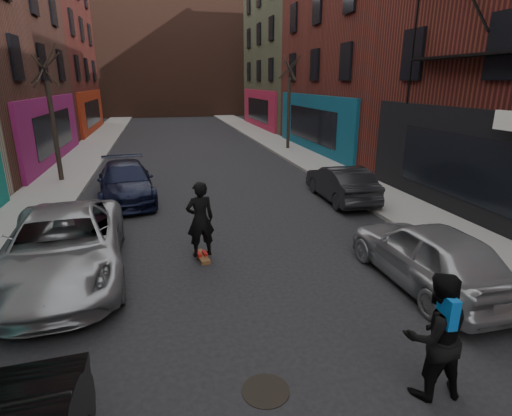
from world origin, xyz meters
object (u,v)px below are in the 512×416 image
parked_left_end (126,182)px  parked_right_far (429,254)px  parked_right_end (341,183)px  manhole (266,391)px  skateboarder (200,219)px  pedestrian (435,336)px  skateboard (202,257)px  parked_left_far (63,246)px  tree_left_far (50,104)px  tree_right_far (289,94)px

parked_left_end → parked_right_far: (6.83, -8.41, 0.04)m
parked_right_end → manhole: 10.20m
skateboarder → pedestrian: skateboarder is taller
skateboard → pedestrian: (2.67, -5.29, 0.90)m
parked_left_far → parked_right_far: size_ratio=1.28×
skateboarder → pedestrian: 5.93m
parked_left_far → skateboard: bearing=-0.0°
parked_right_end → parked_right_far: bearing=83.1°
parked_left_end → parked_right_far: bearing=-57.3°
parked_left_far → pedestrian: bearing=-45.8°
tree_left_far → skateboard: size_ratio=8.12×
tree_right_far → pedestrian: size_ratio=3.61×
pedestrian → manhole: (-2.25, 0.55, -0.94)m
parked_right_end → manhole: size_ratio=5.73×
parked_left_far → pedestrian: (5.76, -5.05, 0.18)m
parked_right_end → skateboard: parked_right_end is taller
parked_left_end → parked_right_end: (7.80, -1.91, -0.03)m
tree_left_far → pedestrian: (7.85, -14.72, -2.43)m
tree_right_far → manhole: size_ratio=9.71×
tree_left_far → tree_right_far: tree_right_far is taller
tree_left_far → pedestrian: size_ratio=3.45×
manhole → parked_right_far: bearing=28.1°
parked_left_far → skateboarder: bearing=-0.0°
tree_right_far → skateboard: bearing=-115.1°
tree_left_far → parked_left_far: (2.09, -9.68, -2.62)m
tree_left_far → skateboarder: bearing=-61.2°
pedestrian → manhole: bearing=-9.4°
tree_left_far → tree_right_far: size_ratio=0.96×
parked_right_end → pedestrian: pedestrian is taller
tree_right_far → parked_right_end: tree_right_far is taller
tree_right_far → skateboard: size_ratio=8.50×
pedestrian → manhole: 2.50m
skateboard → parked_right_end: bearing=25.8°
pedestrian → manhole: pedestrian is taller
skateboard → pedestrian: pedestrian is taller
parked_right_far → parked_left_end: bearing=-51.6°
parked_right_end → manhole: parked_right_end is taller
tree_left_far → parked_left_far: 10.24m
tree_right_far → manhole: tree_right_far is taller
tree_left_far → parked_right_far: tree_left_far is taller
parked_left_far → skateboard: (3.09, 0.25, -0.71)m
pedestrian → tree_right_far: bearing=-98.0°
parked_right_far → tree_right_far: bearing=-98.9°
manhole → parked_left_end: bearing=103.7°
parked_right_far → skateboard: bearing=-28.9°
pedestrian → parked_left_end: bearing=-62.3°
parked_right_far → manhole: size_ratio=6.11×
skateboard → skateboarder: skateboarder is taller
tree_right_far → tree_left_far: bearing=-154.2°
manhole → pedestrian: bearing=-13.7°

